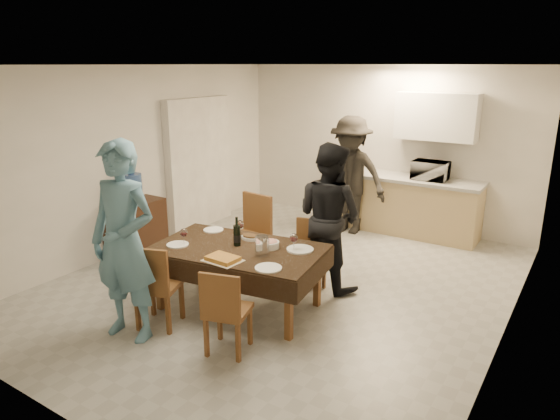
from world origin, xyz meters
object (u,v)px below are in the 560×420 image
at_px(water_pitcher, 262,246).
at_px(microwave, 430,170).
at_px(console, 136,229).
at_px(person_kitchen, 350,175).
at_px(dining_table, 238,250).
at_px(savoury_tart, 223,259).
at_px(wine_bottle, 237,231).
at_px(person_far, 329,216).
at_px(person_near, 124,242).
at_px(water_jug, 132,188).

relative_size(water_pitcher, microwave, 0.40).
height_order(console, person_kitchen, person_kitchen).
distance_m(dining_table, savoury_tart, 0.40).
bearing_deg(wine_bottle, person_far, 59.04).
bearing_deg(person_far, person_near, 74.42).
bearing_deg(person_near, dining_table, 52.76).
xyz_separation_m(console, person_near, (1.65, -1.54, 0.60)).
distance_m(microwave, person_near, 4.80).
distance_m(dining_table, person_kitchen, 3.06).
relative_size(console, water_jug, 2.07).
height_order(person_near, person_far, person_near).
height_order(savoury_tart, person_near, person_near).
relative_size(water_jug, savoury_tart, 1.09).
distance_m(dining_table, person_far, 1.20).
bearing_deg(person_near, person_far, 52.76).
xyz_separation_m(water_jug, person_near, (1.65, -1.54, 0.01)).
relative_size(dining_table, wine_bottle, 6.02).
bearing_deg(person_near, console, 127.30).
distance_m(water_pitcher, person_kitchen, 3.13).
relative_size(wine_bottle, water_pitcher, 1.54).
bearing_deg(savoury_tart, dining_table, 104.74).
bearing_deg(water_jug, person_near, -43.10).
xyz_separation_m(water_pitcher, microwave, (0.65, 3.55, 0.24)).
relative_size(wine_bottle, person_far, 0.18).
height_order(console, person_near, person_near).
xyz_separation_m(microwave, person_far, (-0.45, -2.45, -0.17)).
height_order(water_jug, person_near, person_near).
distance_m(console, microwave, 4.44).
bearing_deg(person_kitchen, water_pitcher, -81.41).
xyz_separation_m(wine_bottle, person_near, (-0.50, -1.10, 0.11)).
xyz_separation_m(dining_table, water_pitcher, (0.35, -0.05, 0.14)).
distance_m(dining_table, person_near, 1.22).
bearing_deg(microwave, person_near, 71.17).
xyz_separation_m(dining_table, person_near, (-0.55, -1.05, 0.31)).
xyz_separation_m(dining_table, person_kitchen, (-0.12, 3.05, 0.25)).
distance_m(person_far, person_kitchen, 2.11).
xyz_separation_m(person_near, person_far, (1.10, 2.10, -0.10)).
bearing_deg(wine_bottle, water_pitcher, -14.04).
bearing_deg(wine_bottle, water_jug, 168.37).
xyz_separation_m(water_pitcher, person_far, (0.20, 1.10, 0.07)).
relative_size(water_jug, person_far, 0.23).
bearing_deg(water_jug, microwave, 43.21).
bearing_deg(person_kitchen, console, -129.17).
bearing_deg(savoury_tart, console, 159.21).
height_order(dining_table, person_kitchen, person_kitchen).
bearing_deg(person_kitchen, dining_table, -87.78).
xyz_separation_m(console, microwave, (3.20, 3.00, 0.67)).
bearing_deg(person_far, water_pitcher, 91.76).
relative_size(water_pitcher, person_far, 0.12).
distance_m(water_jug, person_far, 2.81).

